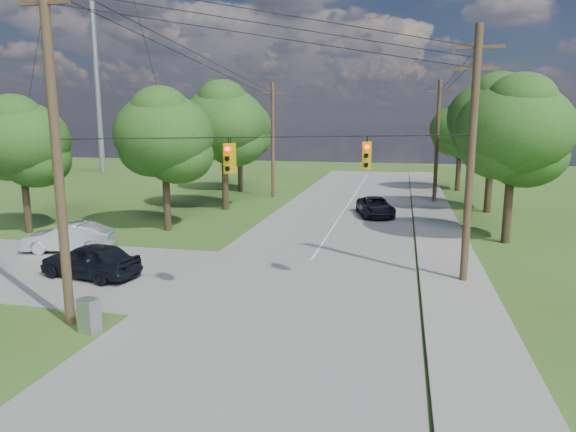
% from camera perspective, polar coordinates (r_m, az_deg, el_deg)
% --- Properties ---
extents(ground, '(140.00, 140.00, 0.00)m').
position_cam_1_polar(ground, '(16.77, -10.53, -13.48)').
color(ground, '#38551C').
rests_on(ground, ground).
extents(main_road, '(10.00, 100.00, 0.03)m').
position_cam_1_polar(main_road, '(20.63, 0.17, -8.57)').
color(main_road, gray).
rests_on(main_road, ground).
extents(sidewalk_east, '(2.60, 100.00, 0.12)m').
position_cam_1_polar(sidewalk_east, '(20.35, 19.19, -9.34)').
color(sidewalk_east, gray).
rests_on(sidewalk_east, ground).
extents(pole_sw, '(2.00, 0.32, 12.00)m').
position_cam_1_polar(pole_sw, '(18.02, -24.43, 7.87)').
color(pole_sw, brown).
rests_on(pole_sw, ground).
extents(pole_ne, '(2.00, 0.32, 10.50)m').
position_cam_1_polar(pole_ne, '(22.24, 19.70, 6.57)').
color(pole_ne, brown).
rests_on(pole_ne, ground).
extents(pole_north_e, '(2.00, 0.32, 10.00)m').
position_cam_1_polar(pole_north_e, '(44.15, 16.25, 8.04)').
color(pole_north_e, brown).
rests_on(pole_north_e, ground).
extents(pole_north_w, '(2.00, 0.32, 10.00)m').
position_cam_1_polar(pole_north_w, '(45.46, -1.70, 8.52)').
color(pole_north_w, brown).
rests_on(pole_north_w, ground).
extents(power_lines, '(13.93, 29.62, 4.93)m').
position_cam_1_polar(power_lines, '(26.11, 2.27, 15.79)').
color(power_lines, black).
rests_on(power_lines, ground).
extents(traffic_signals, '(4.91, 3.27, 1.05)m').
position_cam_1_polar(traffic_signals, '(18.86, 1.46, 6.66)').
color(traffic_signals, gold).
rests_on(traffic_signals, ground).
extents(tree_w_near, '(6.00, 6.00, 8.40)m').
position_cam_1_polar(tree_w_near, '(32.32, -13.63, 8.78)').
color(tree_w_near, '#3E2F1F').
rests_on(tree_w_near, ground).
extents(tree_w_mid, '(6.40, 6.40, 9.22)m').
position_cam_1_polar(tree_w_mid, '(39.31, -7.14, 10.23)').
color(tree_w_mid, '#3E2F1F').
rests_on(tree_w_mid, ground).
extents(tree_w_far, '(6.00, 6.00, 8.73)m').
position_cam_1_polar(tree_w_far, '(49.42, -5.40, 9.94)').
color(tree_w_far, '#3E2F1F').
rests_on(tree_w_far, ground).
extents(tree_e_near, '(6.20, 6.20, 8.81)m').
position_cam_1_polar(tree_e_near, '(30.60, 23.82, 8.71)').
color(tree_e_near, '#3E2F1F').
rests_on(tree_e_near, ground).
extents(tree_e_mid, '(6.60, 6.60, 9.64)m').
position_cam_1_polar(tree_e_mid, '(40.53, 21.89, 10.03)').
color(tree_e_mid, '#3E2F1F').
rests_on(tree_e_mid, ground).
extents(tree_e_far, '(5.80, 5.80, 8.32)m').
position_cam_1_polar(tree_e_far, '(52.31, 18.64, 9.12)').
color(tree_e_far, '#3E2F1F').
rests_on(tree_e_far, ground).
extents(tree_cross_n, '(5.60, 5.60, 7.91)m').
position_cam_1_polar(tree_cross_n, '(34.60, -27.56, 7.44)').
color(tree_cross_n, '#3E2F1F').
rests_on(tree_cross_n, ground).
extents(car_cross_dark, '(4.78, 2.58, 1.55)m').
position_cam_1_polar(car_cross_dark, '(23.99, -21.11, -4.58)').
color(car_cross_dark, black).
rests_on(car_cross_dark, cross_road).
extents(car_cross_silver, '(4.78, 2.68, 1.49)m').
position_cam_1_polar(car_cross_silver, '(29.07, -23.16, -2.20)').
color(car_cross_silver, silver).
rests_on(car_cross_silver, cross_road).
extents(car_main_north, '(3.26, 5.19, 1.34)m').
position_cam_1_polar(car_main_north, '(37.19, 9.69, 1.03)').
color(car_main_north, black).
rests_on(car_main_north, main_road).
extents(control_cabinet, '(0.74, 0.62, 1.15)m').
position_cam_1_polar(control_cabinet, '(18.04, -21.22, -10.31)').
color(control_cabinet, '#989B9E').
rests_on(control_cabinet, ground).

